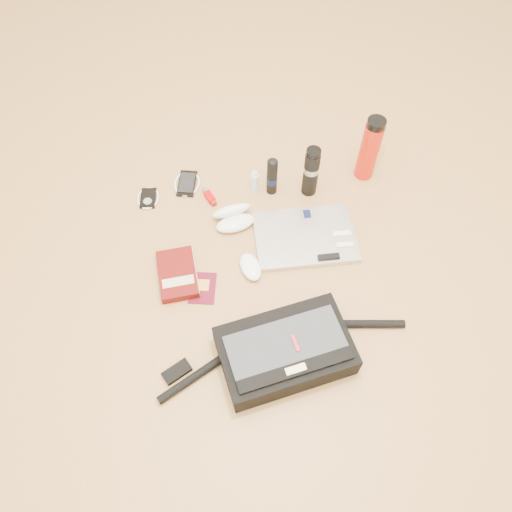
# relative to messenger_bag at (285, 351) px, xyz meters

# --- Properties ---
(ground) EXTENTS (4.00, 4.00, 0.00)m
(ground) POSITION_rel_messenger_bag_xyz_m (-0.02, 0.28, -0.05)
(ground) COLOR #A97B46
(ground) RESTS_ON ground
(messenger_bag) EXTENTS (0.83, 0.32, 0.12)m
(messenger_bag) POSITION_rel_messenger_bag_xyz_m (0.00, 0.00, 0.00)
(messenger_bag) COLOR black
(messenger_bag) RESTS_ON ground
(laptop) EXTENTS (0.37, 0.26, 0.04)m
(laptop) POSITION_rel_messenger_bag_xyz_m (0.15, 0.44, -0.04)
(laptop) COLOR #B3B3B5
(laptop) RESTS_ON ground
(book) EXTENTS (0.14, 0.21, 0.04)m
(book) POSITION_rel_messenger_bag_xyz_m (-0.32, 0.34, -0.03)
(book) COLOR #4C0A08
(book) RESTS_ON ground
(passport) EXTENTS (0.11, 0.14, 0.01)m
(passport) POSITION_rel_messenger_bag_xyz_m (-0.24, 0.29, -0.05)
(passport) COLOR #4D0818
(passport) RESTS_ON ground
(mouse) EXTENTS (0.09, 0.13, 0.04)m
(mouse) POSITION_rel_messenger_bag_xyz_m (-0.06, 0.34, -0.03)
(mouse) COLOR white
(mouse) RESTS_ON ground
(sunglasses_case) EXTENTS (0.17, 0.15, 0.09)m
(sunglasses_case) POSITION_rel_messenger_bag_xyz_m (-0.10, 0.56, -0.02)
(sunglasses_case) COLOR white
(sunglasses_case) RESTS_ON ground
(ipod) EXTENTS (0.09, 0.10, 0.01)m
(ipod) POSITION_rel_messenger_bag_xyz_m (-0.42, 0.71, -0.05)
(ipod) COLOR black
(ipod) RESTS_ON ground
(phone) EXTENTS (0.12, 0.14, 0.01)m
(phone) POSITION_rel_messenger_bag_xyz_m (-0.26, 0.76, -0.05)
(phone) COLOR black
(phone) RESTS_ON ground
(inhaler) EXTENTS (0.05, 0.09, 0.02)m
(inhaler) POSITION_rel_messenger_bag_xyz_m (-0.18, 0.68, -0.04)
(inhaler) COLOR #AE0206
(inhaler) RESTS_ON ground
(spray_bottle) EXTENTS (0.03, 0.03, 0.11)m
(spray_bottle) POSITION_rel_messenger_bag_xyz_m (0.00, 0.70, -0.01)
(spray_bottle) COLOR #B2D8F2
(spray_bottle) RESTS_ON ground
(aerosol_can) EXTENTS (0.04, 0.04, 0.18)m
(aerosol_can) POSITION_rel_messenger_bag_xyz_m (0.07, 0.69, 0.03)
(aerosol_can) COLOR black
(aerosol_can) RESTS_ON ground
(thermos_black) EXTENTS (0.06, 0.06, 0.23)m
(thermos_black) POSITION_rel_messenger_bag_xyz_m (0.21, 0.67, 0.06)
(thermos_black) COLOR black
(thermos_black) RESTS_ON ground
(thermos_red) EXTENTS (0.08, 0.08, 0.28)m
(thermos_red) POSITION_rel_messenger_bag_xyz_m (0.45, 0.72, 0.09)
(thermos_red) COLOR red
(thermos_red) RESTS_ON ground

